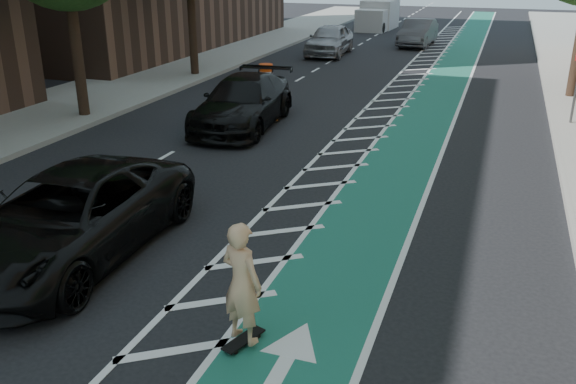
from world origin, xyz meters
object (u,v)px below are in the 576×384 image
at_px(barrel_a, 254,112).
at_px(suv_near, 70,217).
at_px(suv_far, 243,102).
at_px(skateboarder, 242,283).

bearing_deg(barrel_a, suv_near, -87.40).
xyz_separation_m(suv_far, barrel_a, (0.20, 0.42, -0.40)).
distance_m(skateboarder, barrel_a, 12.23).
xyz_separation_m(suv_near, suv_far, (-0.65, 9.44, 0.01)).
distance_m(suv_near, barrel_a, 9.87).
height_order(skateboarder, suv_near, skateboarder).
relative_size(skateboarder, suv_near, 0.32).
distance_m(suv_near, suv_far, 9.46).
xyz_separation_m(suv_near, barrel_a, (-0.45, 9.85, -0.39)).
relative_size(suv_near, barrel_a, 6.74).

